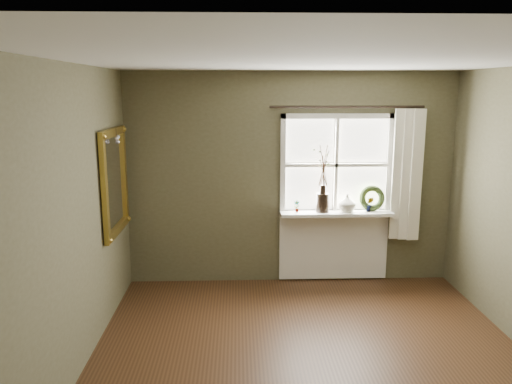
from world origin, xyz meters
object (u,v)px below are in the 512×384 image
(wreath, at_px, (372,201))
(gilt_mirror, at_px, (115,181))
(cream_vase, at_px, (347,203))
(dark_jug, at_px, (323,203))

(wreath, xyz_separation_m, gilt_mirror, (-2.96, -0.61, 0.38))
(cream_vase, bearing_deg, gilt_mirror, -167.90)
(gilt_mirror, bearing_deg, cream_vase, 12.10)
(gilt_mirror, bearing_deg, wreath, 11.60)
(wreath, relative_size, gilt_mirror, 0.28)
(dark_jug, xyz_separation_m, wreath, (0.61, 0.04, 0.01))
(dark_jug, relative_size, gilt_mirror, 0.20)
(cream_vase, relative_size, wreath, 0.68)
(dark_jug, distance_m, cream_vase, 0.30)
(wreath, height_order, gilt_mirror, gilt_mirror)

